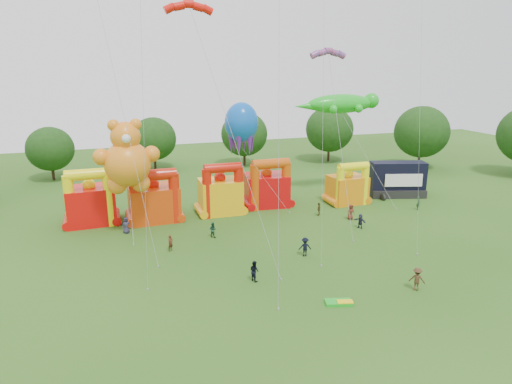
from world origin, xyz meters
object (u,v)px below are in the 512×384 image
object	(u,v)px
stage_trailer	(397,180)
spectator_0	(126,225)
bouncy_castle_0	(91,202)
teddy_bear_kite	(127,162)
spectator_4	(319,209)
octopus_kite	(254,154)
gecko_kite	(362,147)
bouncy_castle_2	(221,194)

from	to	relation	value
stage_trailer	spectator_0	size ratio (longest dim) A/B	4.36
bouncy_castle_0	teddy_bear_kite	bearing A→B (deg)	-47.28
stage_trailer	spectator_4	xyz separation A→B (m)	(-13.98, -4.25, -1.51)
spectator_0	spectator_4	xyz separation A→B (m)	(22.43, -1.11, -0.09)
teddy_bear_kite	spectator_0	distance (m)	6.98
stage_trailer	octopus_kite	xyz separation A→B (m)	(-21.14, -1.09, 5.04)
teddy_bear_kite	octopus_kite	world-z (taller)	octopus_kite
bouncy_castle_0	spectator_4	size ratio (longest dim) A/B	4.12
bouncy_castle_0	spectator_0	bearing A→B (deg)	-51.45
bouncy_castle_0	stage_trailer	world-z (taller)	bouncy_castle_0
teddy_bear_kite	gecko_kite	world-z (taller)	gecko_kite
bouncy_castle_2	bouncy_castle_0	bearing A→B (deg)	176.39
octopus_kite	spectator_4	size ratio (longest dim) A/B	8.34
spectator_4	stage_trailer	bearing A→B (deg)	147.30
gecko_kite	spectator_4	world-z (taller)	gecko_kite
octopus_kite	bouncy_castle_0	bearing A→B (deg)	172.79
stage_trailer	teddy_bear_kite	size ratio (longest dim) A/B	0.63
bouncy_castle_2	octopus_kite	size ratio (longest dim) A/B	0.48
bouncy_castle_0	gecko_kite	xyz separation A→B (m)	(34.32, -0.76, 4.56)
teddy_bear_kite	spectator_0	size ratio (longest dim) A/B	6.88
gecko_kite	spectator_4	distance (m)	11.50
teddy_bear_kite	spectator_0	world-z (taller)	teddy_bear_kite
stage_trailer	teddy_bear_kite	xyz separation A→B (m)	(-35.77, -3.23, 5.53)
bouncy_castle_0	spectator_4	world-z (taller)	bouncy_castle_0
teddy_bear_kite	octopus_kite	distance (m)	14.79
bouncy_castle_2	stage_trailer	distance (m)	24.98
spectator_4	teddy_bear_kite	bearing A→B (deg)	-52.32
teddy_bear_kite	octopus_kite	xyz separation A→B (m)	(14.63, 2.14, -0.49)
spectator_4	gecko_kite	bearing A→B (deg)	160.15
gecko_kite	octopus_kite	world-z (taller)	gecko_kite
octopus_kite	spectator_0	xyz separation A→B (m)	(-15.27, -2.06, -6.46)
bouncy_castle_0	teddy_bear_kite	world-z (taller)	teddy_bear_kite
bouncy_castle_0	teddy_bear_kite	xyz separation A→B (m)	(4.17, -4.52, 5.31)
bouncy_castle_0	spectator_4	bearing A→B (deg)	-12.06
bouncy_castle_0	bouncy_castle_2	xyz separation A→B (m)	(14.97, -0.95, -0.07)
gecko_kite	spectator_0	world-z (taller)	gecko_kite
teddy_bear_kite	spectator_4	size ratio (longest dim) A/B	7.63
spectator_4	octopus_kite	bearing A→B (deg)	-73.47
bouncy_castle_2	spectator_0	xyz separation A→B (m)	(-11.43, -3.49, -1.58)
bouncy_castle_2	stage_trailer	bearing A→B (deg)	-0.80
stage_trailer	spectator_0	xyz separation A→B (m)	(-36.41, -3.14, -1.42)
teddy_bear_kite	bouncy_castle_0	bearing A→B (deg)	132.72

